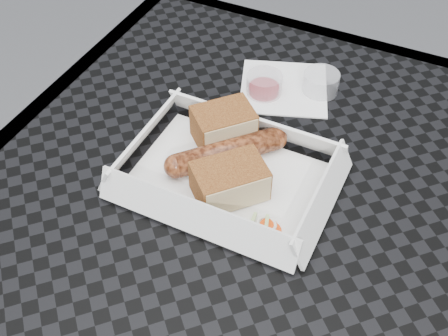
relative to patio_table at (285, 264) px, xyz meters
name	(u,v)px	position (x,y,z in m)	size (l,w,h in m)	color
patio_table	(285,264)	(0.00, 0.00, 0.00)	(0.80, 0.80, 0.74)	black
food_tray	(228,179)	(-0.09, 0.03, 0.08)	(0.22, 0.15, 0.00)	white
bratwurst	(227,152)	(-0.11, 0.06, 0.09)	(0.12, 0.13, 0.03)	brown
bread_near	(224,125)	(-0.13, 0.09, 0.10)	(0.07, 0.05, 0.05)	brown
bread_far	(230,181)	(-0.08, 0.01, 0.10)	(0.08, 0.05, 0.04)	brown
veg_garnish	(263,224)	(-0.03, -0.01, 0.08)	(0.03, 0.03, 0.00)	#E14009
napkin	(284,88)	(-0.10, 0.22, 0.08)	(0.12, 0.12, 0.00)	white
condiment_cup_sauce	(264,85)	(-0.12, 0.20, 0.09)	(0.05, 0.05, 0.03)	maroon
condiment_cup_empty	(321,83)	(-0.05, 0.24, 0.09)	(0.05, 0.05, 0.03)	silver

